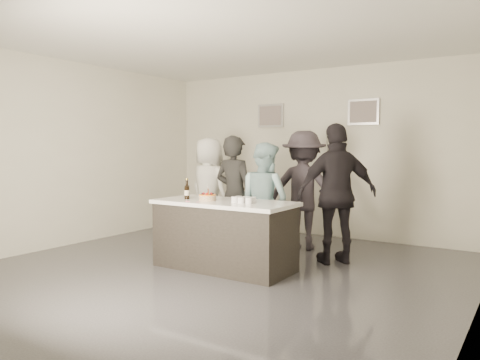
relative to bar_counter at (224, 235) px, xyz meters
The scene contains 18 objects.
floor 0.46m from the bar_counter, 94.82° to the right, with size 6.00×6.00×0.00m, color #3D3D42.
ceiling 2.55m from the bar_counter, 94.82° to the right, with size 6.00×6.00×0.00m, color white.
wall_back 3.08m from the bar_counter, 90.18° to the left, with size 6.00×0.04×3.00m, color silver.
wall_left 3.19m from the bar_counter, behind, with size 0.04×6.00×3.00m, color silver.
wall_right 3.17m from the bar_counter, ahead, with size 0.04×6.00×3.00m, color silver.
picture_left 3.48m from the bar_counter, 107.61° to the left, with size 0.54×0.04×0.44m, color #B2B2B7.
picture_right 3.47m from the bar_counter, 72.72° to the left, with size 0.54×0.04×0.44m, color #B2B2B7.
bar_counter is the anchor object (origin of this frame).
cake 0.54m from the bar_counter, 152.45° to the right, with size 0.23×0.23×0.07m, color orange.
beer_bottle_a 0.86m from the bar_counter, behind, with size 0.07×0.07×0.26m, color black.
beer_bottle_b 0.80m from the bar_counter, 169.82° to the right, with size 0.07×0.07×0.26m, color black.
tumbler_cluster 0.59m from the bar_counter, ahead, with size 0.30×0.19×0.08m, color yellow.
candles 0.63m from the bar_counter, 130.70° to the right, with size 0.24×0.08×0.01m, color pink.
person_main_black 0.95m from the bar_counter, 114.55° to the left, with size 0.65×0.42×1.77m, color black.
person_main_blue 0.94m from the bar_counter, 81.62° to the left, with size 0.81×0.63×1.67m, color #9BC3CA.
person_guest_left 1.93m from the bar_counter, 132.89° to the left, with size 0.86×0.56×1.77m, color silver.
person_guest_right 1.65m from the bar_counter, 43.76° to the left, with size 1.13×0.47×1.93m, color black.
person_guest_back 1.79m from the bar_counter, 78.53° to the left, with size 1.20×0.69×1.86m, color #342E37.
Camera 1 is at (3.49, -4.88, 1.60)m, focal length 35.00 mm.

